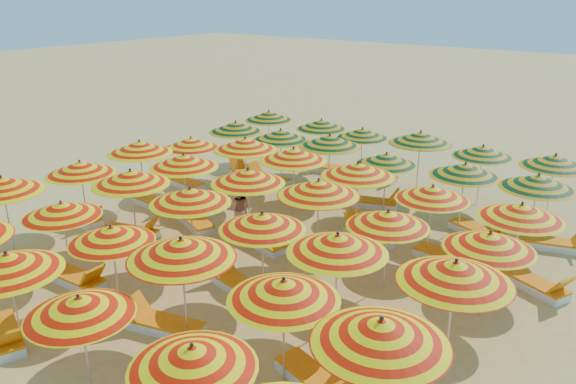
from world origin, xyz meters
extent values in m
plane|color=#DAB660|center=(0.00, 0.00, 0.00)|extent=(120.00, 120.00, 0.00)
cylinder|color=silver|center=(-1.31, -6.84, 1.05)|extent=(0.04, 0.04, 2.10)
cone|color=orange|center=(-1.31, -6.84, 1.96)|extent=(2.13, 2.13, 0.40)
sphere|color=black|center=(-1.31, -6.84, 2.19)|extent=(0.07, 0.07, 0.07)
cylinder|color=silver|center=(0.95, -6.77, 0.96)|extent=(0.04, 0.04, 1.93)
cone|color=orange|center=(0.95, -6.77, 1.80)|extent=(2.02, 2.02, 0.37)
sphere|color=black|center=(0.95, -6.77, 2.01)|extent=(0.06, 0.06, 0.06)
cone|color=orange|center=(3.62, -6.64, 1.84)|extent=(2.08, 2.08, 0.38)
sphere|color=black|center=(3.62, -6.64, 2.06)|extent=(0.07, 0.07, 0.07)
cylinder|color=silver|center=(-5.78, -4.63, 1.09)|extent=(0.04, 0.04, 2.18)
cone|color=orange|center=(-5.78, -4.63, 2.03)|extent=(2.72, 2.72, 0.41)
sphere|color=black|center=(-5.78, -4.63, 2.27)|extent=(0.07, 0.07, 0.07)
cylinder|color=silver|center=(-3.38, -4.39, 0.97)|extent=(0.04, 0.04, 1.94)
cone|color=orange|center=(-3.38, -4.39, 1.81)|extent=(2.32, 2.32, 0.37)
sphere|color=black|center=(-3.38, -4.39, 2.02)|extent=(0.06, 0.06, 0.06)
cylinder|color=silver|center=(-1.11, -4.59, 0.97)|extent=(0.04, 0.04, 1.94)
cone|color=orange|center=(-1.11, -4.59, 1.81)|extent=(1.97, 1.97, 0.37)
sphere|color=black|center=(-1.11, -4.59, 2.03)|extent=(0.06, 0.06, 0.06)
cylinder|color=silver|center=(1.11, -4.52, 1.11)|extent=(0.04, 0.04, 2.23)
cone|color=orange|center=(1.11, -4.52, 2.08)|extent=(2.72, 2.72, 0.42)
sphere|color=black|center=(1.11, -4.52, 2.32)|extent=(0.07, 0.07, 0.07)
cylinder|color=silver|center=(3.58, -4.37, 1.03)|extent=(0.04, 0.04, 2.07)
cone|color=orange|center=(3.58, -4.37, 1.93)|extent=(2.55, 2.55, 0.39)
sphere|color=black|center=(3.58, -4.37, 2.16)|extent=(0.07, 0.07, 0.07)
cylinder|color=silver|center=(5.67, -4.65, 1.10)|extent=(0.04, 0.04, 2.20)
cone|color=orange|center=(5.67, -4.65, 2.06)|extent=(2.88, 2.88, 0.42)
sphere|color=black|center=(5.67, -4.65, 2.30)|extent=(0.07, 0.07, 0.07)
cylinder|color=silver|center=(-5.68, -2.32, 1.04)|extent=(0.04, 0.04, 2.08)
cone|color=orange|center=(-5.68, -2.32, 1.94)|extent=(2.60, 2.60, 0.40)
sphere|color=black|center=(-5.68, -2.32, 2.17)|extent=(0.07, 0.07, 0.07)
cylinder|color=silver|center=(-3.50, -2.16, 1.09)|extent=(0.04, 0.04, 2.18)
cone|color=orange|center=(-3.50, -2.16, 2.03)|extent=(2.74, 2.74, 0.41)
sphere|color=black|center=(-3.50, -2.16, 2.27)|extent=(0.07, 0.07, 0.07)
cylinder|color=silver|center=(-1.21, -2.08, 1.06)|extent=(0.04, 0.04, 2.12)
cone|color=orange|center=(-1.21, -2.08, 1.98)|extent=(2.64, 2.64, 0.40)
sphere|color=black|center=(-1.21, -2.08, 2.21)|extent=(0.07, 0.07, 0.07)
cylinder|color=silver|center=(1.25, -2.15, 1.02)|extent=(0.04, 0.04, 2.05)
cone|color=orange|center=(1.25, -2.15, 1.91)|extent=(2.54, 2.54, 0.39)
sphere|color=black|center=(1.25, -2.15, 2.14)|extent=(0.07, 0.07, 0.07)
cylinder|color=silver|center=(3.40, -2.30, 1.08)|extent=(0.04, 0.04, 2.15)
cone|color=orange|center=(3.40, -2.30, 2.01)|extent=(2.34, 2.34, 0.41)
sphere|color=black|center=(3.40, -2.30, 2.25)|extent=(0.07, 0.07, 0.07)
cylinder|color=silver|center=(5.85, -2.09, 1.10)|extent=(0.04, 0.04, 2.20)
cone|color=orange|center=(5.85, -2.09, 2.06)|extent=(2.69, 2.69, 0.42)
sphere|color=black|center=(5.85, -2.09, 2.30)|extent=(0.07, 0.07, 0.07)
cylinder|color=silver|center=(-5.88, 0.07, 1.09)|extent=(0.04, 0.04, 2.17)
cone|color=orange|center=(-5.88, 0.07, 2.03)|extent=(2.37, 2.37, 0.41)
sphere|color=black|center=(-5.88, 0.07, 2.26)|extent=(0.07, 0.07, 0.07)
cylinder|color=silver|center=(-3.61, -0.06, 1.07)|extent=(0.04, 0.04, 2.14)
cone|color=orange|center=(-3.61, -0.06, 1.99)|extent=(2.16, 2.16, 0.41)
sphere|color=black|center=(-3.61, -0.06, 2.23)|extent=(0.07, 0.07, 0.07)
cylinder|color=silver|center=(-1.04, -0.01, 1.07)|extent=(0.04, 0.04, 2.13)
cone|color=orange|center=(-1.04, -0.01, 1.99)|extent=(2.75, 2.75, 0.41)
sphere|color=black|center=(-1.04, -0.01, 2.22)|extent=(0.07, 0.07, 0.07)
cylinder|color=silver|center=(1.22, 0.22, 1.11)|extent=(0.04, 0.04, 2.21)
cone|color=orange|center=(1.22, 0.22, 2.06)|extent=(2.71, 2.71, 0.42)
sphere|color=black|center=(1.22, 0.22, 2.31)|extent=(0.07, 0.07, 0.07)
cylinder|color=silver|center=(3.45, -0.13, 1.00)|extent=(0.04, 0.04, 2.00)
cone|color=orange|center=(3.45, -0.13, 1.86)|extent=(2.44, 2.44, 0.38)
sphere|color=black|center=(3.45, -0.13, 2.08)|extent=(0.07, 0.07, 0.07)
cylinder|color=silver|center=(5.79, 0.08, 1.00)|extent=(0.04, 0.04, 1.99)
cone|color=orange|center=(5.79, 0.08, 1.86)|extent=(2.54, 2.54, 0.38)
sphere|color=black|center=(5.79, 0.08, 2.08)|extent=(0.07, 0.07, 0.07)
cylinder|color=silver|center=(-5.60, 2.13, 0.96)|extent=(0.04, 0.04, 1.92)
cone|color=orange|center=(-5.60, 2.13, 1.79)|extent=(1.94, 1.94, 0.37)
sphere|color=black|center=(-5.60, 2.13, 2.00)|extent=(0.06, 0.06, 0.06)
cylinder|color=silver|center=(-3.28, 2.44, 1.10)|extent=(0.04, 0.04, 2.19)
cone|color=orange|center=(-3.28, 2.44, 2.05)|extent=(2.50, 2.50, 0.42)
sphere|color=black|center=(-3.28, 2.44, 2.29)|extent=(0.07, 0.07, 0.07)
cylinder|color=silver|center=(-1.24, 2.43, 1.09)|extent=(0.04, 0.04, 2.18)
cone|color=orange|center=(-1.24, 2.43, 2.04)|extent=(2.36, 2.36, 0.42)
sphere|color=black|center=(-1.24, 2.43, 2.28)|extent=(0.07, 0.07, 0.07)
cylinder|color=silver|center=(1.22, 2.27, 1.10)|extent=(0.04, 0.04, 2.19)
cone|color=orange|center=(1.22, 2.27, 2.05)|extent=(2.77, 2.77, 0.42)
sphere|color=black|center=(1.22, 2.27, 2.29)|extent=(0.07, 0.07, 0.07)
cylinder|color=silver|center=(3.56, 2.20, 1.00)|extent=(0.04, 0.04, 1.99)
cone|color=orange|center=(3.56, 2.20, 1.86)|extent=(2.41, 2.41, 0.38)
sphere|color=black|center=(3.56, 2.20, 2.08)|extent=(0.07, 0.07, 0.07)
cylinder|color=silver|center=(5.87, 2.10, 1.03)|extent=(0.04, 0.04, 2.05)
cone|color=orange|center=(5.87, 2.10, 1.92)|extent=(2.56, 2.56, 0.39)
sphere|color=black|center=(5.87, 2.10, 2.14)|extent=(0.07, 0.07, 0.07)
cylinder|color=silver|center=(-5.45, 4.36, 1.06)|extent=(0.04, 0.04, 2.11)
cone|color=#645308|center=(-5.45, 4.36, 1.97)|extent=(2.62, 2.62, 0.40)
sphere|color=black|center=(-5.45, 4.36, 2.20)|extent=(0.07, 0.07, 0.07)
cylinder|color=silver|center=(-3.31, 4.43, 1.05)|extent=(0.04, 0.04, 2.10)
cone|color=#645308|center=(-3.31, 4.43, 1.96)|extent=(2.39, 2.39, 0.40)
sphere|color=black|center=(-3.31, 4.43, 2.19)|extent=(0.07, 0.07, 0.07)
cylinder|color=silver|center=(-1.27, 4.59, 1.09)|extent=(0.04, 0.04, 2.18)
cone|color=#645308|center=(-1.27, 4.59, 2.03)|extent=(2.71, 2.71, 0.41)
sphere|color=black|center=(-1.27, 4.59, 2.27)|extent=(0.07, 0.07, 0.07)
cylinder|color=silver|center=(1.04, 4.38, 0.98)|extent=(0.04, 0.04, 1.96)
cone|color=#645308|center=(1.04, 4.38, 1.83)|extent=(2.61, 2.61, 0.37)
sphere|color=black|center=(1.04, 4.38, 2.05)|extent=(0.07, 0.07, 0.07)
cylinder|color=silver|center=(3.61, 4.42, 1.05)|extent=(0.04, 0.04, 2.09)
cone|color=#645308|center=(3.61, 4.42, 1.95)|extent=(2.35, 2.35, 0.40)
sphere|color=black|center=(3.61, 4.42, 2.18)|extent=(0.07, 0.07, 0.07)
cylinder|color=silver|center=(5.62, 4.57, 1.05)|extent=(0.04, 0.04, 2.09)
cone|color=#645308|center=(5.62, 4.57, 1.95)|extent=(2.78, 2.78, 0.40)
sphere|color=black|center=(5.62, 4.57, 2.18)|extent=(0.07, 0.07, 0.07)
cylinder|color=silver|center=(-5.82, 6.84, 1.04)|extent=(0.04, 0.04, 2.07)
cone|color=#645308|center=(-5.82, 6.84, 1.93)|extent=(2.71, 2.71, 0.39)
sphere|color=black|center=(-5.82, 6.84, 2.16)|extent=(0.07, 0.07, 0.07)
cylinder|color=silver|center=(-3.19, 6.93, 1.02)|extent=(0.04, 0.04, 2.04)
cone|color=#645308|center=(-3.19, 6.93, 1.91)|extent=(2.30, 2.30, 0.39)
sphere|color=black|center=(-3.19, 6.93, 2.13)|extent=(0.07, 0.07, 0.07)
cylinder|color=silver|center=(-1.36, 7.00, 0.97)|extent=(0.04, 0.04, 1.94)
cone|color=#645308|center=(-1.36, 7.00, 1.81)|extent=(2.22, 2.22, 0.37)
sphere|color=black|center=(-1.36, 7.00, 2.02)|extent=(0.06, 0.06, 0.06)
cylinder|color=silver|center=(1.10, 6.78, 1.10)|extent=(0.04, 0.04, 2.21)
cone|color=#645308|center=(1.10, 6.78, 2.06)|extent=(2.78, 2.78, 0.42)
sphere|color=black|center=(1.10, 6.78, 2.30)|extent=(0.07, 0.07, 0.07)
cylinder|color=silver|center=(3.26, 6.99, 1.01)|extent=(0.04, 0.04, 2.02)
cone|color=#645308|center=(3.26, 6.99, 1.88)|extent=(2.23, 2.23, 0.38)
sphere|color=black|center=(3.26, 6.99, 2.10)|extent=(0.07, 0.07, 0.07)
cylinder|color=silver|center=(5.51, 6.98, 1.05)|extent=(0.04, 0.04, 2.09)
cone|color=#645308|center=(5.51, 6.98, 1.95)|extent=(2.65, 2.65, 0.40)
sphere|color=black|center=(5.51, 6.98, 2.18)|extent=(0.07, 0.07, 0.07)
cube|color=white|center=(-1.86, -6.93, 0.10)|extent=(1.80, 1.12, 0.20)
cube|color=orange|center=(-1.86, -6.93, 0.23)|extent=(1.80, 1.12, 0.06)
cube|color=orange|center=(-1.20, -7.16, 0.45)|extent=(0.54, 0.67, 0.48)
cube|color=white|center=(-2.83, -4.61, 0.10)|extent=(1.73, 0.69, 0.20)
cube|color=orange|center=(-2.83, -4.61, 0.23)|extent=(1.73, 0.69, 0.06)
cube|color=orange|center=(-2.14, -4.56, 0.45)|extent=(0.40, 0.60, 0.48)
cube|color=white|center=(0.56, -4.64, 0.10)|extent=(1.79, 1.01, 0.20)
cube|color=orange|center=(0.56, -4.64, 0.23)|extent=(1.79, 1.01, 0.06)
cube|color=orange|center=(-0.11, -4.82, 0.45)|extent=(0.50, 0.66, 0.48)
cube|color=white|center=(4.13, -4.17, 0.10)|extent=(1.79, 1.02, 0.20)
cube|color=orange|center=(4.13, -4.17, 0.23)|extent=(1.79, 1.02, 0.06)
cube|color=white|center=(-6.23, -2.17, 0.10)|extent=(1.74, 0.73, 0.20)
cube|color=orange|center=(-6.23, -2.17, 0.23)|extent=(1.74, 0.73, 0.06)
cube|color=orange|center=(-5.53, -2.23, 0.45)|extent=(0.41, 0.61, 0.48)
cube|color=white|center=(-4.05, -1.97, 0.10)|extent=(1.79, 1.03, 0.20)
cube|color=orange|center=(-4.05, -1.97, 0.23)|extent=(1.79, 1.03, 0.06)
cube|color=orange|center=(-3.38, -1.77, 0.45)|extent=(0.51, 0.66, 0.48)
cube|color=white|center=(0.70, -2.39, 0.10)|extent=(1.78, 0.91, 0.20)
cube|color=orange|center=(0.70, -2.39, 0.23)|extent=(1.78, 0.91, 0.06)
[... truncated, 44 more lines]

